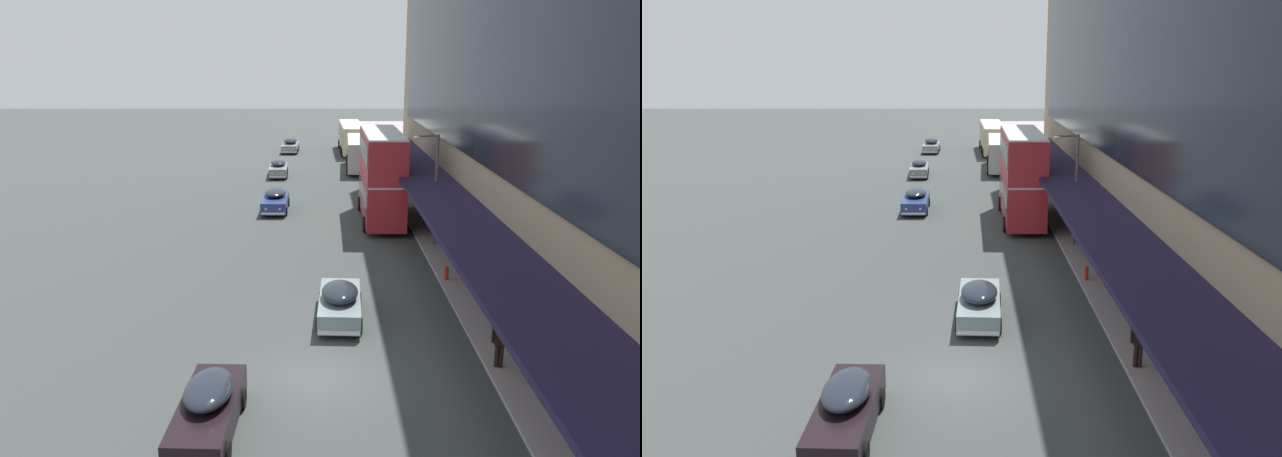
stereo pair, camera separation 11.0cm
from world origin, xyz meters
TOP-DOWN VIEW (x-y plane):
  - ground at (0.00, 0.00)m, footprint 240.00×240.00m
  - sidewalk_kerb at (11.00, 0.00)m, footprint 10.00×180.00m
  - transit_bus_kerbside_front at (4.21, 21.58)m, footprint 2.75×9.13m
  - transit_bus_kerbside_rear at (4.10, 41.79)m, footprint 3.05×9.57m
  - transit_bus_kerbside_far at (3.75, 53.48)m, footprint 2.83×11.13m
  - sedan_trailing_mid at (-3.17, -3.26)m, footprint 1.86×4.85m
  - sedan_far_back at (-3.80, 38.23)m, footprint 1.87×4.58m
  - sedan_second_mid at (0.94, 5.02)m, footprint 2.02×4.74m
  - sedan_lead_near at (-3.13, 24.64)m, footprint 1.90×5.02m
  - sedan_lead_mid at (-3.39, 53.82)m, footprint 2.01×4.89m
  - pedestrian_at_kerb at (6.42, 0.50)m, footprint 0.62×0.33m
  - street_lamp at (6.59, 15.65)m, footprint 1.50×0.28m
  - fire_hydrant at (6.35, 9.48)m, footprint 0.20×0.40m

SIDE VIEW (x-z plane):
  - ground at x=0.00m, z-range 0.00..0.00m
  - sidewalk_kerb at x=11.00m, z-range 0.00..0.15m
  - fire_hydrant at x=6.35m, z-range 0.14..0.84m
  - sedan_far_back at x=-3.80m, z-range 0.00..1.52m
  - sedan_lead_near at x=-3.13m, z-range 0.00..1.54m
  - sedan_trailing_mid at x=-3.17m, z-range -0.01..1.58m
  - sedan_second_mid at x=0.94m, z-range -0.02..1.59m
  - sedan_lead_mid at x=-3.39m, z-range -0.02..1.61m
  - pedestrian_at_kerb at x=6.42m, z-range 0.25..2.11m
  - transit_bus_kerbside_rear at x=4.10m, z-range 0.24..3.33m
  - transit_bus_kerbside_far at x=3.75m, z-range 0.24..3.61m
  - transit_bus_kerbside_front at x=4.21m, z-range 0.24..6.29m
  - street_lamp at x=6.59m, z-range 0.71..7.13m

